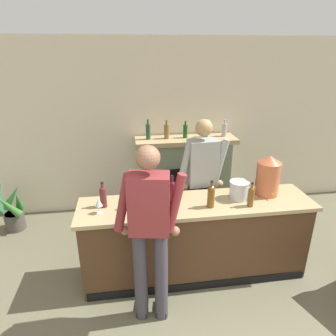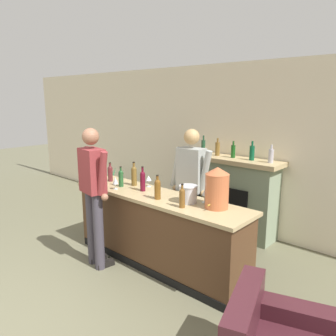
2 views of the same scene
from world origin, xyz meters
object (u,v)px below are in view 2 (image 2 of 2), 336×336
at_px(person_bartender, 191,188).
at_px(wine_glass_front_left, 115,181).
at_px(wine_bottle_port_short, 134,175).
at_px(copper_dispenser, 217,188).
at_px(wine_glass_near_bucket, 101,175).
at_px(wine_bottle_cabernet_heavy, 182,197).
at_px(wine_bottle_merlot_tall, 158,188).
at_px(ice_bucket_steel, 188,194).
at_px(wine_bottle_rose_blush, 143,180).
at_px(wine_bottle_riesling_slim, 110,173).
at_px(wine_glass_by_dispenser, 149,178).
at_px(fireplace_stone, 232,195).
at_px(wine_glass_front_right, 205,193).
at_px(wine_bottle_burgundy_dark, 121,178).
at_px(person_customer, 94,192).
at_px(potted_plant_corner, 116,188).

distance_m(person_bartender, wine_glass_front_left, 1.03).
relative_size(wine_bottle_port_short, wine_glass_front_left, 2.05).
relative_size(person_bartender, wine_glass_front_left, 10.71).
height_order(person_bartender, wine_glass_front_left, person_bartender).
height_order(copper_dispenser, wine_glass_near_bucket, copper_dispenser).
bearing_deg(wine_bottle_cabernet_heavy, wine_glass_near_bucket, 177.06).
distance_m(wine_bottle_merlot_tall, wine_bottle_port_short, 0.74).
bearing_deg(ice_bucket_steel, wine_bottle_rose_blush, -179.13).
relative_size(wine_bottle_riesling_slim, wine_glass_near_bucket, 1.71).
bearing_deg(wine_bottle_cabernet_heavy, wine_bottle_merlot_tall, 173.83).
bearing_deg(wine_bottle_port_short, wine_glass_by_dispenser, 24.11).
xyz_separation_m(fireplace_stone, wine_glass_front_right, (0.45, -1.42, 0.44)).
bearing_deg(wine_bottle_merlot_tall, copper_dispenser, 15.71).
xyz_separation_m(wine_bottle_rose_blush, wine_bottle_burgundy_dark, (-0.39, -0.05, -0.02)).
distance_m(person_customer, wine_bottle_port_short, 0.70).
distance_m(person_customer, copper_dispenser, 1.58).
height_order(person_customer, wine_bottle_burgundy_dark, person_customer).
bearing_deg(wine_glass_near_bucket, wine_bottle_riesling_slim, 74.50).
relative_size(potted_plant_corner, wine_bottle_riesling_slim, 2.64).
distance_m(person_customer, wine_glass_near_bucket, 0.69).
xyz_separation_m(potted_plant_corner, wine_glass_front_right, (3.13, -1.18, 0.77)).
relative_size(person_customer, wine_bottle_merlot_tall, 6.00).
height_order(wine_bottle_burgundy_dark, wine_glass_front_left, wine_bottle_burgundy_dark).
bearing_deg(copper_dispenser, wine_glass_near_bucket, -174.94).
bearing_deg(person_customer, wine_bottle_cabernet_heavy, 19.70).
height_order(fireplace_stone, wine_bottle_cabernet_heavy, fireplace_stone).
bearing_deg(fireplace_stone, wine_bottle_cabernet_heavy, -78.03).
bearing_deg(wine_bottle_riesling_slim, wine_bottle_merlot_tall, -8.51).
relative_size(wine_bottle_riesling_slim, wine_bottle_cabernet_heavy, 1.03).
bearing_deg(ice_bucket_steel, wine_glass_near_bucket, -176.04).
xyz_separation_m(fireplace_stone, potted_plant_corner, (-2.67, -0.24, -0.33)).
relative_size(wine_bottle_rose_blush, wine_bottle_cabernet_heavy, 1.20).
relative_size(wine_bottle_cabernet_heavy, wine_glass_by_dispenser, 1.74).
distance_m(potted_plant_corner, wine_glass_front_right, 3.43).
bearing_deg(person_customer, wine_glass_near_bucket, 134.66).
bearing_deg(person_customer, wine_bottle_burgundy_dark, 99.92).
xyz_separation_m(person_bartender, wine_bottle_port_short, (-0.75, -0.35, 0.12)).
height_order(wine_glass_by_dispenser, wine_glass_front_left, wine_glass_front_left).
relative_size(wine_bottle_riesling_slim, wine_bottle_burgundy_dark, 1.00).
height_order(fireplace_stone, wine_bottle_rose_blush, fireplace_stone).
relative_size(potted_plant_corner, wine_bottle_cabernet_heavy, 2.73).
bearing_deg(wine_bottle_port_short, person_customer, -90.21).
height_order(fireplace_stone, ice_bucket_steel, fireplace_stone).
bearing_deg(potted_plant_corner, wine_bottle_rose_blush, -30.84).
bearing_deg(wine_glass_front_left, person_bartender, 39.70).
relative_size(wine_bottle_merlot_tall, wine_glass_by_dispenser, 1.89).
bearing_deg(wine_glass_near_bucket, person_customer, -45.34).
bearing_deg(wine_bottle_rose_blush, wine_bottle_port_short, 159.08).
xyz_separation_m(wine_glass_by_dispenser, wine_glass_near_bucket, (-0.69, -0.30, 0.00)).
distance_m(person_customer, wine_glass_front_right, 1.41).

